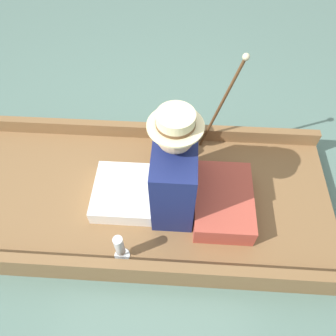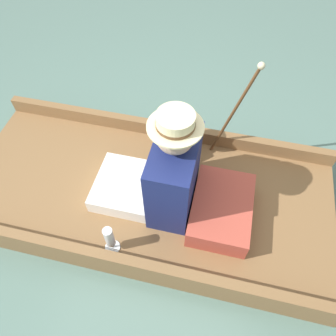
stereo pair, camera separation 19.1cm
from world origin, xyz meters
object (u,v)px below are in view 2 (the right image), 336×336
wine_glass (110,238)px  seated_person (164,174)px  teddy_bear (178,135)px  walking_cane (238,105)px

wine_glass → seated_person: bearing=-28.9°
seated_person → teddy_bear: size_ratio=1.90×
seated_person → walking_cane: bearing=-38.9°
seated_person → walking_cane: (0.49, -0.36, 0.18)m
teddy_bear → walking_cane: walking_cane is taller
teddy_bear → wine_glass: teddy_bear is taller
teddy_bear → wine_glass: bearing=164.4°
seated_person → walking_cane: walking_cane is taller
seated_person → teddy_bear: 0.42m
wine_glass → walking_cane: size_ratio=0.29×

